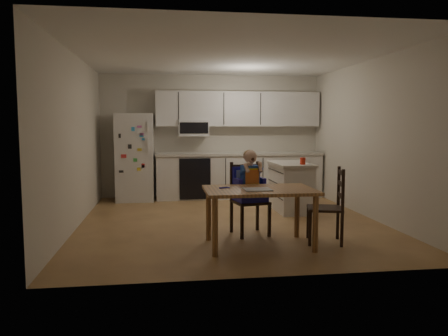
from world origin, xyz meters
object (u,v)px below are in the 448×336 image
at_px(red_cup, 303,161).
at_px(dining_table, 259,196).
at_px(refrigerator, 135,157).
at_px(chair_booster, 249,183).
at_px(kitchen_island, 291,186).
at_px(chair_side, 333,201).

distance_m(red_cup, dining_table, 2.13).
bearing_deg(red_cup, refrigerator, 147.96).
height_order(dining_table, chair_booster, chair_booster).
height_order(red_cup, chair_booster, chair_booster).
bearing_deg(kitchen_island, refrigerator, 152.18).
xyz_separation_m(refrigerator, red_cup, (2.83, -1.77, 0.04)).
bearing_deg(kitchen_island, red_cup, -72.94).
distance_m(kitchen_island, chair_side, 2.10).
xyz_separation_m(red_cup, chair_booster, (-1.14, -1.17, -0.19)).
height_order(refrigerator, dining_table, refrigerator).
height_order(red_cup, dining_table, red_cup).
relative_size(kitchen_island, dining_table, 0.85).
relative_size(refrigerator, kitchen_island, 1.51).
relative_size(dining_table, chair_side, 1.39).
relative_size(red_cup, dining_table, 0.08).
bearing_deg(dining_table, refrigerator, 115.52).
height_order(refrigerator, chair_side, refrigerator).
distance_m(dining_table, chair_side, 0.95).
height_order(kitchen_island, chair_side, chair_side).
bearing_deg(chair_side, red_cup, -170.89).
height_order(refrigerator, chair_booster, refrigerator).
bearing_deg(refrigerator, chair_side, -53.22).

